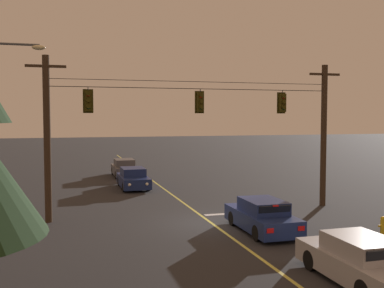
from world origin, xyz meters
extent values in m
plane|color=#28282B|center=(0.00, 0.00, 0.00)|extent=(180.00, 180.00, 0.00)
cube|color=#D1C64C|center=(0.00, 8.24, 0.00)|extent=(0.14, 60.00, 0.01)
cube|color=silver|center=(1.90, 1.64, 0.00)|extent=(3.40, 0.36, 0.01)
cylinder|color=#38281C|center=(-7.19, 2.24, 3.83)|extent=(0.32, 0.32, 7.66)
cube|color=#38281C|center=(-7.19, 2.24, 7.16)|extent=(1.80, 0.12, 0.12)
cylinder|color=slate|center=(-7.19, 2.24, 6.81)|extent=(0.12, 0.12, 0.18)
cylinder|color=#38281C|center=(7.19, 2.24, 3.83)|extent=(0.32, 0.32, 7.66)
cube|color=#38281C|center=(7.19, 2.24, 7.16)|extent=(1.80, 0.12, 0.12)
cylinder|color=slate|center=(7.19, 2.24, 6.81)|extent=(0.12, 0.12, 0.18)
cylinder|color=black|center=(0.00, 2.24, 6.26)|extent=(14.37, 0.03, 0.03)
cylinder|color=black|center=(0.00, 2.24, 6.61)|extent=(14.37, 0.02, 0.02)
cylinder|color=black|center=(-5.33, 2.24, 6.17)|extent=(0.04, 0.04, 0.18)
cube|color=#332D0A|center=(-5.33, 2.24, 5.60)|extent=(0.32, 0.26, 0.96)
cube|color=#332D0A|center=(-5.33, 2.39, 5.60)|extent=(0.48, 0.03, 1.12)
sphere|color=red|center=(-5.33, 2.08, 5.89)|extent=(0.17, 0.17, 0.17)
cylinder|color=#332D0A|center=(-5.33, 2.04, 5.94)|extent=(0.20, 0.10, 0.20)
sphere|color=#3D280A|center=(-5.33, 2.08, 5.60)|extent=(0.17, 0.17, 0.17)
cylinder|color=#332D0A|center=(-5.33, 2.04, 5.65)|extent=(0.20, 0.10, 0.20)
sphere|color=black|center=(-5.33, 2.08, 5.32)|extent=(0.17, 0.17, 0.17)
cylinder|color=#332D0A|center=(-5.33, 2.04, 5.36)|extent=(0.20, 0.10, 0.20)
cylinder|color=black|center=(0.14, 2.24, 6.17)|extent=(0.04, 0.04, 0.18)
cube|color=#332D0A|center=(0.14, 2.24, 5.60)|extent=(0.32, 0.26, 0.96)
cube|color=#332D0A|center=(0.14, 2.39, 5.60)|extent=(0.48, 0.03, 1.12)
sphere|color=red|center=(0.14, 2.08, 5.89)|extent=(0.17, 0.17, 0.17)
cylinder|color=#332D0A|center=(0.14, 2.04, 5.94)|extent=(0.20, 0.10, 0.20)
sphere|color=#3D280A|center=(0.14, 2.08, 5.60)|extent=(0.17, 0.17, 0.17)
cylinder|color=#332D0A|center=(0.14, 2.04, 5.65)|extent=(0.20, 0.10, 0.20)
sphere|color=black|center=(0.14, 2.08, 5.32)|extent=(0.17, 0.17, 0.17)
cylinder|color=#332D0A|center=(0.14, 2.04, 5.36)|extent=(0.20, 0.10, 0.20)
cylinder|color=black|center=(4.68, 2.24, 6.17)|extent=(0.04, 0.04, 0.18)
cube|color=#332D0A|center=(4.68, 2.24, 5.60)|extent=(0.32, 0.26, 0.96)
cube|color=#332D0A|center=(4.68, 2.39, 5.60)|extent=(0.48, 0.03, 1.12)
sphere|color=red|center=(4.68, 2.08, 5.89)|extent=(0.17, 0.17, 0.17)
cylinder|color=#332D0A|center=(4.68, 2.04, 5.94)|extent=(0.20, 0.10, 0.20)
sphere|color=#3D280A|center=(4.68, 2.08, 5.60)|extent=(0.17, 0.17, 0.17)
cylinder|color=#332D0A|center=(4.68, 2.04, 5.65)|extent=(0.20, 0.10, 0.20)
sphere|color=black|center=(4.68, 2.08, 5.32)|extent=(0.17, 0.17, 0.17)
cylinder|color=#332D0A|center=(4.68, 2.04, 5.36)|extent=(0.20, 0.10, 0.20)
cube|color=navy|center=(1.58, -2.03, 0.51)|extent=(1.80, 4.30, 0.68)
cube|color=navy|center=(1.58, -2.15, 1.12)|extent=(1.51, 2.15, 0.54)
cube|color=black|center=(1.58, -1.21, 1.12)|extent=(1.40, 0.21, 0.48)
cube|color=black|center=(1.58, -3.21, 1.12)|extent=(1.37, 0.18, 0.46)
cylinder|color=black|center=(0.79, -0.69, 0.32)|extent=(0.22, 0.64, 0.64)
cylinder|color=black|center=(2.37, -0.69, 0.32)|extent=(0.22, 0.64, 0.64)
cylinder|color=black|center=(0.79, -3.36, 0.32)|extent=(0.22, 0.64, 0.64)
cylinder|color=black|center=(2.37, -3.36, 0.32)|extent=(0.22, 0.64, 0.64)
cube|color=red|center=(0.93, -4.19, 0.61)|extent=(0.28, 0.03, 0.18)
cube|color=red|center=(2.23, -4.19, 0.61)|extent=(0.28, 0.03, 0.18)
cube|color=red|center=(1.58, -3.32, 1.35)|extent=(0.24, 0.04, 0.06)
cube|color=navy|center=(-1.94, 11.07, 0.51)|extent=(1.80, 4.30, 0.68)
cube|color=navy|center=(-1.94, 11.19, 1.12)|extent=(1.51, 2.15, 0.54)
cube|color=black|center=(-1.94, 10.25, 1.12)|extent=(1.40, 0.21, 0.48)
cube|color=black|center=(-1.94, 12.25, 1.12)|extent=(1.37, 0.18, 0.46)
cylinder|color=black|center=(-1.15, 9.74, 0.32)|extent=(0.22, 0.64, 0.64)
cylinder|color=black|center=(-2.74, 9.74, 0.32)|extent=(0.22, 0.64, 0.64)
cylinder|color=black|center=(-1.15, 12.40, 0.32)|extent=(0.22, 0.64, 0.64)
cylinder|color=black|center=(-2.74, 12.40, 0.32)|extent=(0.22, 0.64, 0.64)
sphere|color=white|center=(-1.39, 8.90, 0.57)|extent=(0.20, 0.20, 0.20)
sphere|color=white|center=(-2.50, 8.90, 0.57)|extent=(0.20, 0.20, 0.20)
cube|color=#4C4C51|center=(-1.72, 17.47, 0.51)|extent=(1.80, 4.30, 0.68)
cube|color=#4C4C51|center=(-1.72, 17.59, 1.12)|extent=(1.51, 2.15, 0.54)
cube|color=black|center=(-1.72, 16.65, 1.12)|extent=(1.40, 0.21, 0.48)
cube|color=black|center=(-1.72, 18.65, 1.12)|extent=(1.37, 0.18, 0.46)
cylinder|color=black|center=(-0.93, 16.13, 0.32)|extent=(0.22, 0.64, 0.64)
cylinder|color=black|center=(-2.51, 16.13, 0.32)|extent=(0.22, 0.64, 0.64)
cylinder|color=black|center=(-0.93, 18.80, 0.32)|extent=(0.22, 0.64, 0.64)
cylinder|color=black|center=(-2.51, 18.80, 0.32)|extent=(0.22, 0.64, 0.64)
sphere|color=white|center=(-1.16, 15.30, 0.57)|extent=(0.20, 0.20, 0.20)
sphere|color=white|center=(-2.28, 15.30, 0.57)|extent=(0.20, 0.20, 0.20)
cube|color=#A5A5AD|center=(1.84, -8.23, 0.51)|extent=(1.80, 4.30, 0.68)
cube|color=#A5A5AD|center=(1.84, -8.35, 1.12)|extent=(1.51, 2.15, 0.54)
cube|color=black|center=(1.84, -7.41, 1.12)|extent=(1.40, 0.21, 0.48)
cylinder|color=black|center=(1.05, -6.90, 0.32)|extent=(0.22, 0.64, 0.64)
cylinder|color=black|center=(2.63, -6.90, 0.32)|extent=(0.22, 0.64, 0.64)
cylinder|color=#4C4F54|center=(-8.28, 1.27, 7.95)|extent=(1.80, 0.10, 0.10)
ellipsoid|color=beige|center=(-7.43, 1.27, 7.85)|extent=(0.56, 0.30, 0.22)
cylinder|color=gold|center=(5.97, -4.14, 0.35)|extent=(0.22, 0.22, 0.70)
sphere|color=gold|center=(5.97, -4.14, 0.73)|extent=(0.22, 0.22, 0.22)
cylinder|color=gold|center=(5.81, -4.14, 0.45)|extent=(0.12, 0.09, 0.09)
camera|label=1|loc=(-6.43, -19.35, 4.87)|focal=42.09mm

